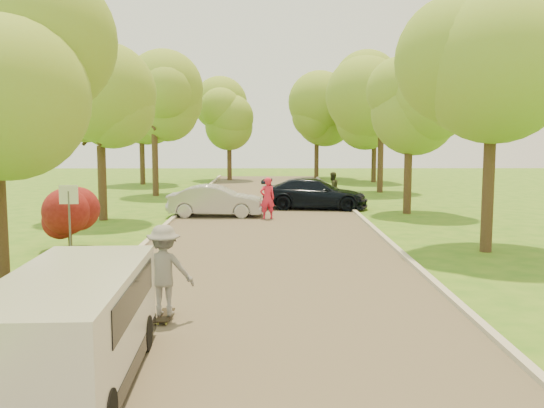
{
  "coord_description": "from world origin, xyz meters",
  "views": [
    {
      "loc": [
        -0.01,
        -13.54,
        3.68
      ],
      "look_at": [
        0.14,
        6.73,
        1.3
      ],
      "focal_mm": 40.0,
      "sensor_mm": 36.0,
      "label": 1
    }
  ],
  "objects_px": {
    "street_sign": "(69,206)",
    "person_olive": "(332,188)",
    "silver_sedan": "(216,201)",
    "dark_sedan": "(315,194)",
    "skateboarder": "(164,270)",
    "person_striped": "(267,198)",
    "minivan": "(72,328)",
    "longboard": "(165,315)"
  },
  "relations": [
    {
      "from": "street_sign",
      "to": "person_olive",
      "type": "distance_m",
      "value": 16.8
    },
    {
      "from": "silver_sedan",
      "to": "longboard",
      "type": "xyz_separation_m",
      "value": [
        0.26,
        -15.0,
        -0.59
      ]
    },
    {
      "from": "silver_sedan",
      "to": "person_striped",
      "type": "xyz_separation_m",
      "value": [
        2.28,
        -0.86,
        0.2
      ]
    },
    {
      "from": "silver_sedan",
      "to": "person_olive",
      "type": "relative_size",
      "value": 2.56
    },
    {
      "from": "person_striped",
      "to": "person_olive",
      "type": "height_order",
      "value": "person_striped"
    },
    {
      "from": "street_sign",
      "to": "person_striped",
      "type": "xyz_separation_m",
      "value": [
        5.78,
        8.23,
        -0.67
      ]
    },
    {
      "from": "minivan",
      "to": "silver_sedan",
      "type": "relative_size",
      "value": 1.09
    },
    {
      "from": "minivan",
      "to": "dark_sedan",
      "type": "distance_m",
      "value": 21.44
    },
    {
      "from": "skateboarder",
      "to": "person_olive",
      "type": "height_order",
      "value": "skateboarder"
    },
    {
      "from": "dark_sedan",
      "to": "person_olive",
      "type": "relative_size",
      "value": 3.09
    },
    {
      "from": "person_olive",
      "to": "skateboarder",
      "type": "bearing_deg",
      "value": 38.53
    },
    {
      "from": "street_sign",
      "to": "longboard",
      "type": "xyz_separation_m",
      "value": [
        3.76,
        -5.91,
        -1.46
      ]
    },
    {
      "from": "skateboarder",
      "to": "person_striped",
      "type": "distance_m",
      "value": 14.28
    },
    {
      "from": "longboard",
      "to": "person_striped",
      "type": "height_order",
      "value": "person_striped"
    },
    {
      "from": "silver_sedan",
      "to": "skateboarder",
      "type": "distance_m",
      "value": 15.0
    },
    {
      "from": "minivan",
      "to": "dark_sedan",
      "type": "xyz_separation_m",
      "value": [
        5.14,
        20.82,
        -0.15
      ]
    },
    {
      "from": "minivan",
      "to": "dark_sedan",
      "type": "bearing_deg",
      "value": 73.83
    },
    {
      "from": "skateboarder",
      "to": "person_olive",
      "type": "relative_size",
      "value": 1.09
    },
    {
      "from": "skateboarder",
      "to": "street_sign",
      "type": "bearing_deg",
      "value": -57.02
    },
    {
      "from": "street_sign",
      "to": "skateboarder",
      "type": "distance_m",
      "value": 7.03
    },
    {
      "from": "longboard",
      "to": "person_olive",
      "type": "height_order",
      "value": "person_olive"
    },
    {
      "from": "street_sign",
      "to": "skateboarder",
      "type": "relative_size",
      "value": 1.22
    },
    {
      "from": "minivan",
      "to": "longboard",
      "type": "bearing_deg",
      "value": 73.48
    },
    {
      "from": "street_sign",
      "to": "person_olive",
      "type": "bearing_deg",
      "value": 56.8
    },
    {
      "from": "skateboarder",
      "to": "dark_sedan",
      "type": "bearing_deg",
      "value": -103.28
    },
    {
      "from": "silver_sedan",
      "to": "person_striped",
      "type": "height_order",
      "value": "person_striped"
    },
    {
      "from": "silver_sedan",
      "to": "dark_sedan",
      "type": "height_order",
      "value": "dark_sedan"
    },
    {
      "from": "dark_sedan",
      "to": "longboard",
      "type": "relative_size",
      "value": 5.54
    },
    {
      "from": "street_sign",
      "to": "silver_sedan",
      "type": "xyz_separation_m",
      "value": [
        3.5,
        9.08,
        -0.87
      ]
    },
    {
      "from": "person_olive",
      "to": "street_sign",
      "type": "bearing_deg",
      "value": 20.55
    },
    {
      "from": "dark_sedan",
      "to": "street_sign",
      "type": "bearing_deg",
      "value": 152.93
    },
    {
      "from": "person_olive",
      "to": "minivan",
      "type": "bearing_deg",
      "value": 38.67
    },
    {
      "from": "minivan",
      "to": "longboard",
      "type": "height_order",
      "value": "minivan"
    },
    {
      "from": "dark_sedan",
      "to": "skateboarder",
      "type": "distance_m",
      "value": 18.18
    },
    {
      "from": "longboard",
      "to": "person_olive",
      "type": "distance_m",
      "value": 20.7
    },
    {
      "from": "street_sign",
      "to": "silver_sedan",
      "type": "height_order",
      "value": "street_sign"
    },
    {
      "from": "longboard",
      "to": "skateboarder",
      "type": "distance_m",
      "value": 0.91
    },
    {
      "from": "longboard",
      "to": "skateboarder",
      "type": "height_order",
      "value": "skateboarder"
    },
    {
      "from": "street_sign",
      "to": "dark_sedan",
      "type": "relative_size",
      "value": 0.43
    },
    {
      "from": "silver_sedan",
      "to": "longboard",
      "type": "distance_m",
      "value": 15.01
    },
    {
      "from": "minivan",
      "to": "person_striped",
      "type": "distance_m",
      "value": 17.53
    },
    {
      "from": "silver_sedan",
      "to": "person_striped",
      "type": "bearing_deg",
      "value": -107.75
    }
  ]
}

